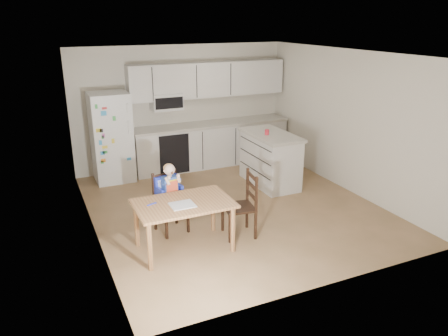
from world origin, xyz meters
TOP-DOWN VIEW (x-y plane):
  - room at (0.00, 0.48)m, footprint 4.52×5.01m
  - refrigerator at (-1.55, 2.15)m, footprint 0.72×0.70m
  - kitchen_run at (0.50, 2.24)m, footprint 3.37×0.62m
  - kitchen_island at (1.09, 0.69)m, footprint 0.70×1.34m
  - red_cup at (0.97, 0.64)m, footprint 0.08×0.08m
  - dining_table at (-1.20, -0.98)m, footprint 1.29×0.83m
  - napkin at (-1.25, -1.07)m, footprint 0.31×0.27m
  - toddler_spoon at (-1.62, -0.89)m, footprint 0.12×0.06m
  - chair_booster at (-1.21, -0.36)m, footprint 0.46×0.46m
  - chair_side at (-0.26, -0.94)m, footprint 0.48×0.48m

SIDE VIEW (x-z plane):
  - kitchen_island at x=1.09m, z-range 0.00..0.99m
  - chair_side at x=-0.26m, z-range 0.06..1.01m
  - dining_table at x=-1.20m, z-range 0.25..0.94m
  - chair_booster at x=-1.21m, z-range 0.11..1.16m
  - napkin at x=-1.25m, z-range 0.69..0.70m
  - toddler_spoon at x=-1.62m, z-range 0.69..0.71m
  - refrigerator at x=-1.55m, z-range 0.00..1.70m
  - kitchen_run at x=0.50m, z-range -0.20..1.95m
  - red_cup at x=0.97m, z-range 0.99..1.09m
  - room at x=0.00m, z-range -0.01..2.51m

